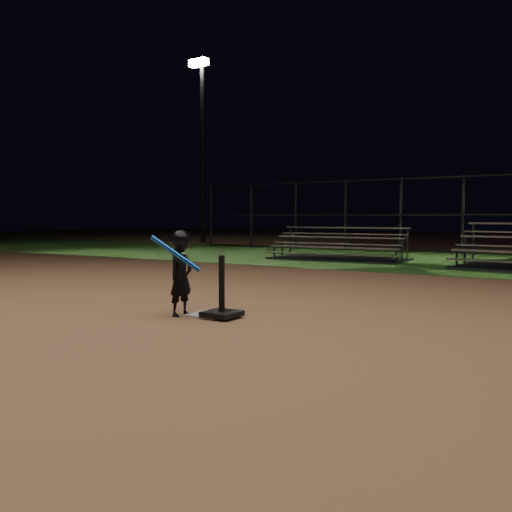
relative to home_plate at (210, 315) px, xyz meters
The scene contains 8 objects.
ground 0.01m from the home_plate, ahead, with size 80.00×80.00×0.00m, color #9C6946.
grass_strip 10.00m from the home_plate, 90.00° to the left, with size 60.00×8.00×0.01m, color #26501A.
home_plate is the anchor object (origin of this frame).
batting_tee 0.26m from the home_plate, 15.03° to the right, with size 0.38×0.38×0.70m.
child_batter 0.63m from the home_plate, 146.54° to the right, with size 0.52×0.50×1.02m.
bleacher_left 9.07m from the home_plate, 104.93° to the left, with size 3.71×1.91×0.89m.
backstop_fence 13.06m from the home_plate, 90.00° to the left, with size 20.08×0.08×2.50m.
light_pole_left 19.79m from the home_plate, 128.77° to the left, with size 0.90×0.53×8.30m.
Camera 1 is at (3.95, -5.10, 1.16)m, focal length 38.57 mm.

